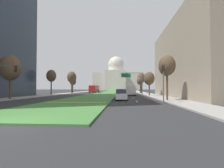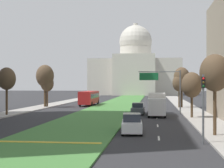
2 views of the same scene
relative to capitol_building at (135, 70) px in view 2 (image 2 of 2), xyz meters
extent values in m
plane|color=#2B2B2D|center=(0.00, -67.98, -10.21)|extent=(302.77, 302.77, 0.00)
cube|color=#427A38|center=(0.00, -74.86, -10.14)|extent=(8.67, 123.86, 0.14)
cube|color=gold|center=(0.00, -124.17, -10.05)|extent=(7.81, 0.50, 0.04)
cube|color=silver|center=(8.08, -120.17, -10.20)|extent=(0.16, 2.40, 0.01)
cube|color=silver|center=(8.08, -111.21, -10.20)|extent=(0.16, 2.40, 0.01)
cube|color=silver|center=(8.08, -102.45, -10.20)|extent=(0.16, 2.40, 0.01)
cube|color=silver|center=(8.08, -95.93, -10.20)|extent=(0.16, 2.40, 0.01)
cube|color=silver|center=(8.08, -84.67, -10.20)|extent=(0.16, 2.40, 0.01)
cube|color=silver|center=(8.08, -78.11, -10.20)|extent=(0.16, 2.40, 0.01)
cube|color=silver|center=(8.08, -71.16, -10.20)|extent=(0.16, 2.40, 0.01)
cube|color=#9E9991|center=(-13.82, -81.74, -10.13)|extent=(4.00, 123.86, 0.15)
cube|color=#9E9991|center=(13.82, -81.74, -10.13)|extent=(4.00, 123.86, 0.15)
cube|color=beige|center=(0.00, 0.83, -2.90)|extent=(37.19, 22.57, 14.61)
cube|color=beige|center=(0.00, -12.45, -2.17)|extent=(16.36, 4.00, 16.07)
cylinder|color=beige|center=(0.00, 0.83, 7.08)|extent=(13.15, 13.15, 5.34)
sphere|color=beige|center=(0.00, 0.83, 12.14)|extent=(13.69, 13.69, 13.69)
cylinder|color=beige|center=(0.00, 0.83, 18.30)|extent=(1.80, 1.80, 3.00)
cylinder|color=#515456|center=(11.32, -122.78, -7.61)|extent=(0.16, 0.16, 5.20)
cube|color=black|center=(11.32, -122.78, -5.61)|extent=(0.28, 0.24, 0.84)
sphere|color=red|center=(11.32, -122.92, -5.33)|extent=(0.18, 0.18, 0.18)
sphere|color=#4C380F|center=(11.32, -122.92, -5.61)|extent=(0.18, 0.18, 0.18)
sphere|color=#0F4219|center=(11.32, -122.92, -5.89)|extent=(0.18, 0.18, 0.18)
cylinder|color=#515456|center=(11.52, -96.56, -6.96)|extent=(0.20, 0.20, 6.50)
cylinder|color=#515456|center=(8.46, -96.56, -3.91)|extent=(6.12, 0.12, 0.12)
cube|color=#146033|center=(6.93, -96.61, -4.61)|extent=(2.80, 0.08, 1.10)
cylinder|color=#4C3823|center=(12.82, -118.79, -7.89)|extent=(0.28, 0.28, 4.64)
ellipsoid|color=brown|center=(12.82, -118.79, -4.77)|extent=(2.55, 2.55, 3.19)
cylinder|color=#4C3823|center=(-12.98, -101.54, -7.99)|extent=(0.32, 0.32, 4.43)
ellipsoid|color=brown|center=(-12.98, -101.54, -4.98)|extent=(2.56, 2.56, 3.20)
cylinder|color=#4C3823|center=(12.56, -102.67, -8.44)|extent=(0.31, 0.31, 3.54)
ellipsoid|color=brown|center=(12.56, -102.67, -5.84)|extent=(2.66, 2.66, 3.32)
cylinder|color=#4C3823|center=(-13.01, -83.58, -7.73)|extent=(0.43, 0.43, 4.96)
ellipsoid|color=brown|center=(-13.01, -83.58, -4.18)|extent=(3.41, 3.41, 4.26)
cylinder|color=#4C3823|center=(12.36, -82.82, -8.27)|extent=(0.40, 0.40, 3.87)
ellipsoid|color=brown|center=(12.36, -82.82, -5.54)|extent=(2.55, 2.55, 3.19)
cylinder|color=#4C3823|center=(-12.65, -83.35, -8.30)|extent=(0.33, 0.33, 3.80)
ellipsoid|color=brown|center=(-12.65, -83.35, -5.62)|extent=(2.51, 2.51, 3.14)
cylinder|color=#4C3823|center=(12.82, -82.40, -7.81)|extent=(0.35, 0.35, 4.80)
ellipsoid|color=brown|center=(12.82, -82.40, -4.47)|extent=(2.99, 2.99, 3.74)
cube|color=silver|center=(5.68, -117.39, -9.56)|extent=(2.08, 4.72, 0.86)
cube|color=#282D38|center=(5.67, -117.20, -8.77)|extent=(1.71, 2.31, 0.70)
cylinder|color=black|center=(6.62, -119.19, -9.89)|extent=(0.26, 0.65, 0.64)
cylinder|color=black|center=(4.99, -119.29, -9.89)|extent=(0.26, 0.65, 0.64)
cylinder|color=black|center=(6.38, -115.48, -9.89)|extent=(0.26, 0.65, 0.64)
cylinder|color=black|center=(4.75, -115.58, -9.89)|extent=(0.26, 0.65, 0.64)
cube|color=#4C5156|center=(5.34, -97.15, -9.58)|extent=(1.90, 4.47, 0.81)
cube|color=#282D38|center=(5.34, -96.98, -8.84)|extent=(1.63, 2.16, 0.66)
cylinder|color=black|center=(6.12, -98.93, -9.89)|extent=(0.23, 0.64, 0.64)
cylinder|color=black|center=(4.48, -98.90, -9.89)|extent=(0.23, 0.64, 0.64)
cylinder|color=black|center=(6.20, -95.41, -9.89)|extent=(0.23, 0.64, 0.64)
cylinder|color=black|center=(4.56, -95.37, -9.89)|extent=(0.23, 0.64, 0.64)
cube|color=silver|center=(8.00, -82.06, -9.57)|extent=(2.07, 4.51, 0.84)
cube|color=#282D38|center=(7.99, -81.89, -8.81)|extent=(1.76, 2.19, 0.68)
cylinder|color=black|center=(8.94, -83.81, -9.89)|extent=(0.24, 0.65, 0.64)
cylinder|color=black|center=(7.18, -83.87, -9.89)|extent=(0.24, 0.65, 0.64)
cylinder|color=black|center=(8.82, -80.26, -9.89)|extent=(0.24, 0.65, 0.64)
cylinder|color=black|center=(7.06, -80.32, -9.89)|extent=(0.24, 0.65, 0.64)
cube|color=silver|center=(8.08, -102.43, -8.76)|extent=(2.30, 2.00, 2.20)
cube|color=silver|center=(8.08, -99.23, -8.41)|extent=(2.30, 4.40, 2.80)
cylinder|color=black|center=(9.13, -102.43, -9.76)|extent=(0.30, 0.90, 0.90)
cylinder|color=black|center=(7.03, -102.43, -9.76)|extent=(0.30, 0.90, 0.90)
cylinder|color=black|center=(9.13, -98.13, -9.76)|extent=(0.30, 0.90, 0.90)
cylinder|color=black|center=(7.03, -98.13, -9.76)|extent=(0.30, 0.90, 0.90)
cube|color=#B21E1E|center=(-5.68, -76.67, -8.51)|extent=(2.50, 11.00, 2.50)
cube|color=#232833|center=(-5.68, -76.67, -8.16)|extent=(2.52, 10.12, 0.90)
cylinder|color=black|center=(-6.83, -72.37, -9.71)|extent=(0.32, 1.00, 1.00)
cylinder|color=black|center=(-4.53, -72.37, -9.71)|extent=(0.32, 1.00, 1.00)
cylinder|color=black|center=(-6.83, -80.57, -9.71)|extent=(0.32, 1.00, 1.00)
cylinder|color=black|center=(-4.53, -80.57, -9.71)|extent=(0.32, 1.00, 1.00)
camera|label=1|loc=(6.06, -145.22, -8.23)|focal=27.12mm
camera|label=2|loc=(7.68, -149.97, -5.72)|focal=57.45mm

